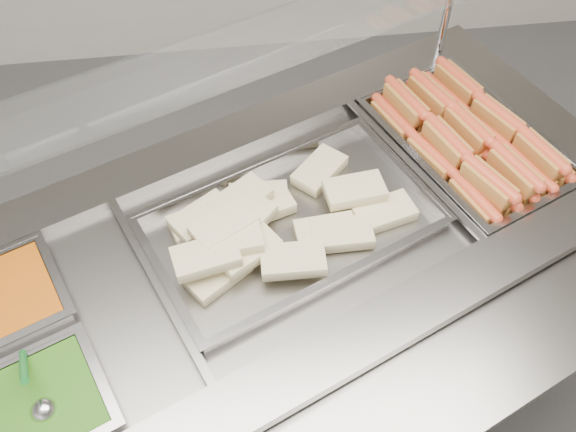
{
  "coord_description": "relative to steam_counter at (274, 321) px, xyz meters",
  "views": [
    {
      "loc": [
        0.04,
        -0.53,
        2.26
      ],
      "look_at": [
        0.17,
        0.48,
        0.97
      ],
      "focal_mm": 40.0,
      "sensor_mm": 36.0,
      "label": 1
    }
  ],
  "objects": [
    {
      "name": "tray_rail",
      "position": [
        0.21,
        -0.49,
        0.42
      ],
      "size": [
        1.84,
        1.08,
        0.05
      ],
      "color": "gray",
      "rests_on": "steam_counter"
    },
    {
      "name": "pan_peas",
      "position": [
        -0.56,
        -0.41,
        0.43
      ],
      "size": [
        0.39,
        0.36,
        0.11
      ],
      "color": "gray",
      "rests_on": "steam_counter"
    },
    {
      "name": "steam_counter",
      "position": [
        0.0,
        0.0,
        0.0
      ],
      "size": [
        2.16,
        1.59,
        0.95
      ],
      "color": "slate",
      "rests_on": "ground"
    },
    {
      "name": "hotdogs_in_buns",
      "position": [
        0.6,
        0.25,
        0.48
      ],
      "size": [
        0.5,
        0.59,
        0.12
      ],
      "color": "#995620",
      "rests_on": "pan_hotdogs"
    },
    {
      "name": "pan_wraps",
      "position": [
        0.06,
        0.03,
        0.45
      ],
      "size": [
        0.82,
        0.67,
        0.07
      ],
      "color": "gray",
      "rests_on": "steam_counter"
    },
    {
      "name": "sneeze_guard",
      "position": [
        -0.09,
        0.21,
        0.86
      ],
      "size": [
        1.71,
        0.97,
        0.46
      ],
      "color": "silver",
      "rests_on": "steam_counter"
    },
    {
      "name": "pan_hotdogs",
      "position": [
        0.6,
        0.26,
        0.43
      ],
      "size": [
        0.56,
        0.67,
        0.11
      ],
      "color": "gray",
      "rests_on": "steam_counter"
    },
    {
      "name": "tortilla_wraps",
      "position": [
        -0.0,
        0.01,
        0.49
      ],
      "size": [
        0.66,
        0.48,
        0.11
      ],
      "color": "beige",
      "rests_on": "pan_wraps"
    },
    {
      "name": "serving_spoon",
      "position": [
        -0.53,
        -0.4,
        0.48
      ],
      "size": [
        0.1,
        0.18,
        0.15
      ],
      "color": "silver",
      "rests_on": "pan_peas"
    }
  ]
}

